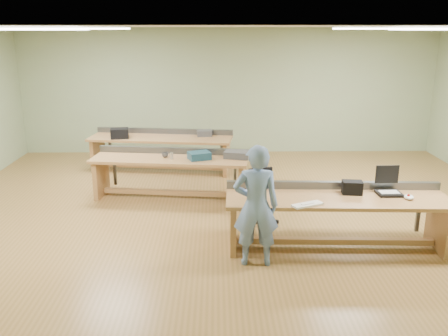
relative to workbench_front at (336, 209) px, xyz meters
The scene contains 21 objects.
floor 2.02m from the workbench_front, 134.43° to the left, with size 10.00×10.00×0.00m, color olive.
ceiling 3.12m from the workbench_front, 134.43° to the left, with size 10.00×10.00×0.00m, color silver.
wall_back 5.63m from the workbench_front, 104.17° to the left, with size 10.00×0.04×3.00m, color gray.
wall_front 3.09m from the workbench_front, 117.49° to the right, with size 10.00×0.04×3.00m, color gray.
fluor_panels 3.09m from the workbench_front, 134.43° to the left, with size 6.20×3.50×0.03m.
workbench_front is the anchor object (origin of this frame).
workbench_mid 3.25m from the workbench_front, 139.90° to the left, with size 2.87×1.09×0.86m.
workbench_back 4.74m from the workbench_front, 126.80° to the left, with size 3.11×1.19×0.86m.
person 1.28m from the workbench_front, 157.16° to the right, with size 0.59×0.39×1.61m, color slate.
laptop_base 0.77m from the workbench_front, ahead, with size 0.33×0.27×0.04m, color black.
laptop_screen 0.88m from the workbench_front, 14.54° to the left, with size 0.33×0.02×0.26m, color black.
keyboard 0.61m from the workbench_front, 144.76° to the right, with size 0.42×0.14×0.02m, color beige.
trackball_mouse 0.98m from the workbench_front, ahead, with size 0.13×0.15×0.06m, color white.
camera_bag 0.38m from the workbench_front, 25.35° to the left, with size 0.27×0.17×0.19m, color black.
task_chair 1.29m from the workbench_front, 136.51° to the left, with size 0.58×0.58×0.86m.
parts_bin_teal 2.79m from the workbench_front, 134.83° to the left, with size 0.37×0.28×0.13m, color #163748.
parts_bin_grey 2.43m from the workbench_front, 122.08° to the left, with size 0.45×0.28×0.12m, color #3A3A3C.
mug 3.35m from the workbench_front, 140.61° to the left, with size 0.12×0.12×0.09m, color #3A3A3C.
drinks_can 3.17m from the workbench_front, 140.96° to the left, with size 0.06×0.06×0.11m, color silver.
storage_box_back 5.21m from the workbench_front, 135.19° to the left, with size 0.36×0.26×0.21m, color black.
tray_back 4.31m from the workbench_front, 116.39° to the left, with size 0.31×0.23×0.12m, color #3A3A3C.
Camera 1 is at (-0.31, -7.50, 2.98)m, focal length 38.00 mm.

